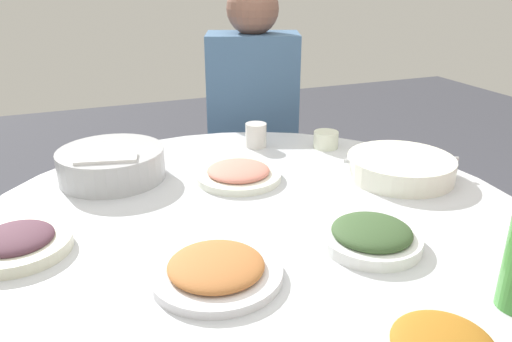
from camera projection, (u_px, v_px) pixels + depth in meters
name	position (u px, v px, depth m)	size (l,w,h in m)	color
round_dining_table	(255.00, 267.00, 1.17)	(1.28, 1.28, 0.73)	#99999E
rice_bowl	(112.00, 163.00, 1.32)	(0.28, 0.28, 0.09)	#B2B5BA
soup_bowl	(400.00, 168.00, 1.33)	(0.30, 0.28, 0.06)	white
dish_greens	(371.00, 236.00, 1.01)	(0.20, 0.20, 0.05)	white
dish_shrimp	(238.00, 173.00, 1.32)	(0.23, 0.23, 0.04)	white
dish_eggplant	(17.00, 243.00, 0.99)	(0.21, 0.21, 0.05)	silver
dish_tofu_braise	(216.00, 269.00, 0.90)	(0.24, 0.24, 0.04)	white
tea_cup_near	(326.00, 140.00, 1.56)	(0.08, 0.08, 0.05)	silver
tea_cup_far	(256.00, 135.00, 1.56)	(0.07, 0.07, 0.07)	silver
stool_for_diner_right	(253.00, 227.00, 2.13)	(0.32, 0.32, 0.45)	brown
diner_right	(253.00, 103.00, 1.93)	(0.42, 0.43, 0.76)	#2D333D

